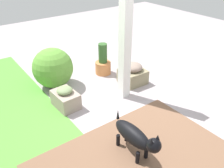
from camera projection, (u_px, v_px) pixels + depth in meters
ground_plane at (130, 104)px, 4.03m from camera, size 12.00×12.00×0.00m
brick_path at (142, 167)px, 2.89m from camera, size 1.80×2.40×0.02m
porch_pillar at (125, 30)px, 3.69m from camera, size 0.15×0.15×2.37m
stone_planter_nearest at (133, 74)px, 4.58m from camera, size 0.46×0.46×0.41m
stone_planter_mid at (66, 98)px, 3.90m from camera, size 0.48×0.34×0.37m
round_shrub at (53, 68)px, 4.39m from camera, size 0.74×0.74×0.74m
terracotta_pot_tall at (103, 63)px, 4.90m from camera, size 0.32×0.32×0.64m
dog at (135, 136)px, 2.92m from camera, size 0.75×0.21×0.51m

